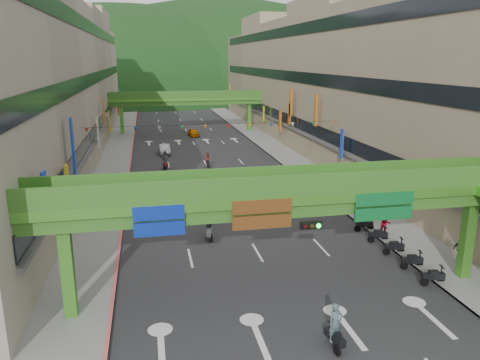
{
  "coord_description": "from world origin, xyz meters",
  "views": [
    {
      "loc": [
        -6.83,
        -16.23,
        12.64
      ],
      "look_at": [
        0.0,
        18.0,
        3.5
      ],
      "focal_mm": 35.0,
      "sensor_mm": 36.0,
      "label": 1
    }
  ],
  "objects_px": {
    "car_silver": "(164,149)",
    "overpass_near": "(306,208)",
    "car_yellow": "(193,133)",
    "scooter_rider_near": "(335,327)",
    "pedestrian_red": "(385,226)",
    "scooter_rider_mid": "(208,160)"
  },
  "relations": [
    {
      "from": "car_silver",
      "to": "overpass_near",
      "type": "bearing_deg",
      "value": -84.74
    },
    {
      "from": "overpass_near",
      "to": "car_silver",
      "type": "xyz_separation_m",
      "value": [
        -5.63,
        41.39,
        -4.55
      ]
    },
    {
      "from": "car_yellow",
      "to": "scooter_rider_near",
      "type": "bearing_deg",
      "value": -96.57
    },
    {
      "from": "car_silver",
      "to": "pedestrian_red",
      "type": "bearing_deg",
      "value": -69.17
    },
    {
      "from": "scooter_rider_near",
      "to": "scooter_rider_mid",
      "type": "xyz_separation_m",
      "value": [
        -0.96,
        36.01,
        -0.03
      ]
    },
    {
      "from": "car_yellow",
      "to": "pedestrian_red",
      "type": "bearing_deg",
      "value": -85.93
    },
    {
      "from": "pedestrian_red",
      "to": "car_silver",
      "type": "bearing_deg",
      "value": 122.87
    },
    {
      "from": "car_silver",
      "to": "pedestrian_red",
      "type": "relative_size",
      "value": 2.48
    },
    {
      "from": "scooter_rider_near",
      "to": "pedestrian_red",
      "type": "height_order",
      "value": "scooter_rider_near"
    },
    {
      "from": "scooter_rider_mid",
      "to": "pedestrian_red",
      "type": "bearing_deg",
      "value": -67.63
    },
    {
      "from": "scooter_rider_near",
      "to": "pedestrian_red",
      "type": "xyz_separation_m",
      "value": [
        8.87,
        12.14,
        -0.24
      ]
    },
    {
      "from": "overpass_near",
      "to": "pedestrian_red",
      "type": "bearing_deg",
      "value": 41.18
    },
    {
      "from": "overpass_near",
      "to": "scooter_rider_mid",
      "type": "height_order",
      "value": "overpass_near"
    },
    {
      "from": "scooter_rider_near",
      "to": "car_yellow",
      "type": "xyz_separation_m",
      "value": [
        -0.31,
        59.62,
        -0.42
      ]
    },
    {
      "from": "scooter_rider_mid",
      "to": "overpass_near",
      "type": "bearing_deg",
      "value": -88.26
    },
    {
      "from": "overpass_near",
      "to": "scooter_rider_near",
      "type": "xyz_separation_m",
      "value": [
        -0.0,
        -4.38,
        -4.16
      ]
    },
    {
      "from": "scooter_rider_near",
      "to": "pedestrian_red",
      "type": "relative_size",
      "value": 1.36
    },
    {
      "from": "scooter_rider_near",
      "to": "car_silver",
      "type": "distance_m",
      "value": 46.11
    },
    {
      "from": "overpass_near",
      "to": "car_yellow",
      "type": "distance_m",
      "value": 55.43
    },
    {
      "from": "overpass_near",
      "to": "pedestrian_red",
      "type": "distance_m",
      "value": 12.58
    },
    {
      "from": "scooter_rider_mid",
      "to": "pedestrian_red",
      "type": "distance_m",
      "value": 25.82
    },
    {
      "from": "scooter_rider_near",
      "to": "pedestrian_red",
      "type": "bearing_deg",
      "value": 53.84
    }
  ]
}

